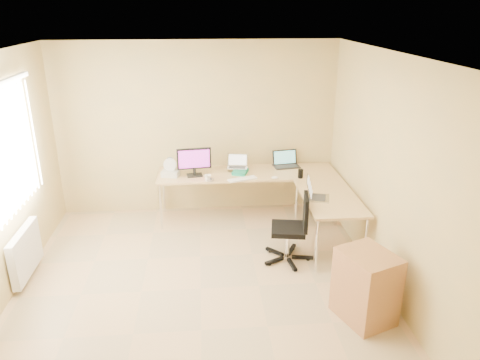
{
  "coord_description": "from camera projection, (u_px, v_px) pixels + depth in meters",
  "views": [
    {
      "loc": [
        0.07,
        -4.44,
        3.04
      ],
      "look_at": [
        0.55,
        1.1,
        0.9
      ],
      "focal_mm": 33.98,
      "sensor_mm": 36.0,
      "label": 1
    }
  ],
  "objects": [
    {
      "name": "cabinet",
      "position": [
        366.0,
        288.0,
        4.61
      ],
      "size": [
        0.63,
        0.69,
        0.78
      ],
      "primitive_type": "cube",
      "rotation": [
        0.0,
        0.0,
        0.38
      ],
      "color": "olive",
      "rests_on": "ground"
    },
    {
      "name": "white_box",
      "position": [
        171.0,
        173.0,
        6.57
      ],
      "size": [
        0.28,
        0.23,
        0.09
      ],
      "primitive_type": "cube",
      "rotation": [
        0.0,
        0.0,
        -0.25
      ],
      "color": "beige",
      "rests_on": "desk_main"
    },
    {
      "name": "wall_right",
      "position": [
        391.0,
        177.0,
        4.92
      ],
      "size": [
        0.0,
        4.5,
        4.5
      ],
      "primitive_type": "plane",
      "rotation": [
        1.57,
        0.0,
        -1.57
      ],
      "color": "tan",
      "rests_on": "ground"
    },
    {
      "name": "wall_back",
      "position": [
        197.0,
        129.0,
        6.84
      ],
      "size": [
        4.5,
        0.0,
        4.5
      ],
      "primitive_type": "plane",
      "rotation": [
        1.57,
        0.0,
        0.0
      ],
      "color": "tan",
      "rests_on": "ground"
    },
    {
      "name": "mug",
      "position": [
        208.0,
        178.0,
        6.39
      ],
      "size": [
        0.09,
        0.09,
        0.09
      ],
      "primitive_type": "imported",
      "rotation": [
        0.0,
        0.0,
        -0.0
      ],
      "color": "white",
      "rests_on": "desk_main"
    },
    {
      "name": "laptop_center",
      "position": [
        237.0,
        162.0,
        6.75
      ],
      "size": [
        0.34,
        0.28,
        0.2
      ],
      "primitive_type": "cube",
      "rotation": [
        0.0,
        0.0,
        -0.17
      ],
      "color": "#AEAEAE",
      "rests_on": "desk_main"
    },
    {
      "name": "ceiling",
      "position": [
        192.0,
        56.0,
        4.28
      ],
      "size": [
        4.5,
        4.5,
        0.0
      ],
      "primitive_type": "plane",
      "rotation": [
        3.14,
        0.0,
        0.0
      ],
      "color": "white",
      "rests_on": "ground"
    },
    {
      "name": "desk_main",
      "position": [
        247.0,
        195.0,
        6.86
      ],
      "size": [
        2.65,
        0.7,
        0.73
      ],
      "primitive_type": "cube",
      "color": "tan",
      "rests_on": "ground"
    },
    {
      "name": "laptop_black",
      "position": [
        287.0,
        159.0,
        6.93
      ],
      "size": [
        0.42,
        0.34,
        0.24
      ],
      "primitive_type": "cube",
      "rotation": [
        0.0,
        0.0,
        0.15
      ],
      "color": "black",
      "rests_on": "desk_main"
    },
    {
      "name": "laptop_return",
      "position": [
        318.0,
        190.0,
        5.78
      ],
      "size": [
        0.41,
        0.36,
        0.23
      ],
      "primitive_type": "cube",
      "rotation": [
        0.0,
        0.0,
        1.29
      ],
      "color": "#B8B8B9",
      "rests_on": "desk_return"
    },
    {
      "name": "mouse",
      "position": [
        275.0,
        178.0,
        6.48
      ],
      "size": [
        0.11,
        0.09,
        0.03
      ],
      "primitive_type": "ellipsoid",
      "rotation": [
        0.0,
        0.0,
        -0.36
      ],
      "color": "white",
      "rests_on": "desk_main"
    },
    {
      "name": "radiator",
      "position": [
        25.0,
        252.0,
        5.3
      ],
      "size": [
        0.09,
        0.8,
        0.55
      ],
      "primitive_type": "cube",
      "color": "white",
      "rests_on": "ground"
    },
    {
      "name": "office_chair",
      "position": [
        288.0,
        224.0,
        5.64
      ],
      "size": [
        0.62,
        0.62,
        0.9
      ],
      "primitive_type": "cube",
      "rotation": [
        0.0,
        0.0,
        -0.17
      ],
      "color": "black",
      "rests_on": "ground"
    },
    {
      "name": "monitor",
      "position": [
        194.0,
        162.0,
        6.52
      ],
      "size": [
        0.51,
        0.21,
        0.42
      ],
      "primitive_type": "cube",
      "rotation": [
        0.0,
        0.0,
        0.12
      ],
      "color": "black",
      "rests_on": "desk_main"
    },
    {
      "name": "desk_return",
      "position": [
        328.0,
        222.0,
        6.01
      ],
      "size": [
        0.7,
        1.3,
        0.73
      ],
      "primitive_type": "cube",
      "color": "tan",
      "rests_on": "ground"
    },
    {
      "name": "water_bottle",
      "position": [
        170.0,
        167.0,
        6.57
      ],
      "size": [
        0.09,
        0.09,
        0.26
      ],
      "primitive_type": "cylinder",
      "rotation": [
        0.0,
        0.0,
        0.17
      ],
      "color": "#4564B4",
      "rests_on": "desk_main"
    },
    {
      "name": "papers",
      "position": [
        171.0,
        174.0,
        6.66
      ],
      "size": [
        0.26,
        0.33,
        0.01
      ],
      "primitive_type": "cube",
      "rotation": [
        0.0,
        0.0,
        -0.19
      ],
      "color": "silver",
      "rests_on": "desk_main"
    },
    {
      "name": "cd_stack",
      "position": [
        210.0,
        180.0,
        6.41
      ],
      "size": [
        0.12,
        0.12,
        0.03
      ],
      "primitive_type": "cylinder",
      "rotation": [
        0.0,
        0.0,
        -0.14
      ],
      "color": "#B4B3C8",
      "rests_on": "desk_main"
    },
    {
      "name": "book_stack",
      "position": [
        240.0,
        172.0,
        6.69
      ],
      "size": [
        0.27,
        0.32,
        0.04
      ],
      "primitive_type": "cube",
      "rotation": [
        0.0,
        0.0,
        -0.33
      ],
      "color": "#147A5D",
      "rests_on": "desk_main"
    },
    {
      "name": "wall_front",
      "position": [
        196.0,
        323.0,
        2.66
      ],
      "size": [
        4.5,
        0.0,
        4.5
      ],
      "primitive_type": "plane",
      "rotation": [
        -1.57,
        0.0,
        0.0
      ],
      "color": "tan",
      "rests_on": "ground"
    },
    {
      "name": "black_cup",
      "position": [
        301.0,
        174.0,
        6.49
      ],
      "size": [
        0.09,
        0.09,
        0.13
      ],
      "primitive_type": "cylinder",
      "rotation": [
        0.0,
        0.0,
        0.22
      ],
      "color": "black",
      "rests_on": "desk_main"
    },
    {
      "name": "floor",
      "position": [
        201.0,
        289.0,
        5.22
      ],
      "size": [
        4.5,
        4.5,
        0.0
      ],
      "primitive_type": "plane",
      "color": "tan",
      "rests_on": "ground"
    },
    {
      "name": "window",
      "position": [
        5.0,
        154.0,
        4.87
      ],
      "size": [
        0.1,
        1.8,
        1.4
      ],
      "primitive_type": "cube",
      "color": "white",
      "rests_on": "wall_left"
    },
    {
      "name": "keyboard",
      "position": [
        242.0,
        179.0,
        6.44
      ],
      "size": [
        0.43,
        0.25,
        0.02
      ],
      "primitive_type": "cube",
      "rotation": [
        0.0,
        0.0,
        0.35
      ],
      "color": "white",
      "rests_on": "desk_main"
    },
    {
      "name": "desk_fan",
      "position": [
        170.0,
        167.0,
        6.58
      ],
      "size": [
        0.22,
        0.22,
        0.24
      ],
      "primitive_type": "cylinder",
      "rotation": [
        0.0,
        0.0,
        -0.14
      ],
      "color": "white",
      "rests_on": "desk_main"
    }
  ]
}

